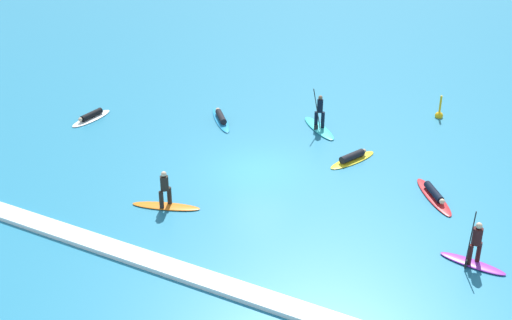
{
  "coord_description": "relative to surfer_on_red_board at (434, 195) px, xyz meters",
  "views": [
    {
      "loc": [
        13.19,
        -25.03,
        15.24
      ],
      "look_at": [
        0.0,
        0.0,
        0.5
      ],
      "focal_mm": 49.23,
      "sensor_mm": 36.0,
      "label": 1
    }
  ],
  "objects": [
    {
      "name": "surfer_on_purple_board",
      "position": [
        2.53,
        -4.1,
        0.41
      ],
      "size": [
        2.49,
        0.86,
        2.29
      ],
      "rotation": [
        0.0,
        0.0,
        3.03
      ],
      "color": "purple",
      "rests_on": "ground_plane"
    },
    {
      "name": "ground_plane",
      "position": [
        -7.89,
        -1.3,
        -0.14
      ],
      "size": [
        120.0,
        120.0,
        0.0
      ],
      "primitive_type": "plane",
      "color": "teal",
      "rests_on": "ground"
    },
    {
      "name": "wave_crest",
      "position": [
        -7.89,
        -9.51,
        -0.05
      ],
      "size": [
        22.17,
        0.9,
        0.18
      ],
      "primitive_type": "cube",
      "color": "white",
      "rests_on": "ground_plane"
    },
    {
      "name": "surfer_on_white_board",
      "position": [
        -18.27,
        -0.36,
        -0.0
      ],
      "size": [
        1.0,
        2.7,
        0.39
      ],
      "rotation": [
        0.0,
        0.0,
        4.62
      ],
      "color": "white",
      "rests_on": "ground_plane"
    },
    {
      "name": "marker_buoy",
      "position": [
        -2.01,
        8.44,
        0.05
      ],
      "size": [
        0.43,
        0.43,
        1.34
      ],
      "color": "yellow",
      "rests_on": "ground_plane"
    },
    {
      "name": "surfer_on_teal_board",
      "position": [
        -7.08,
        4.11,
        0.25
      ],
      "size": [
        2.78,
        2.55,
        2.35
      ],
      "rotation": [
        0.0,
        0.0,
        5.57
      ],
      "color": "#33C6CC",
      "rests_on": "ground_plane"
    },
    {
      "name": "surfer_on_red_board",
      "position": [
        0.0,
        0.0,
        0.0
      ],
      "size": [
        2.54,
        2.94,
        0.41
      ],
      "rotation": [
        0.0,
        0.0,
        5.39
      ],
      "color": "red",
      "rests_on": "ground_plane"
    },
    {
      "name": "surfer_on_blue_board",
      "position": [
        -12.08,
        2.68,
        0.01
      ],
      "size": [
        2.62,
        2.81,
        0.42
      ],
      "rotation": [
        0.0,
        0.0,
        2.3
      ],
      "color": "#1E8CD1",
      "rests_on": "ground_plane"
    },
    {
      "name": "surfer_on_yellow_board",
      "position": [
        -4.3,
        1.6,
        0.02
      ],
      "size": [
        1.75,
        2.85,
        0.43
      ],
      "rotation": [
        0.0,
        0.0,
        1.17
      ],
      "color": "yellow",
      "rests_on": "ground_plane"
    },
    {
      "name": "surfer_on_orange_board",
      "position": [
        -9.68,
        -5.96,
        0.32
      ],
      "size": [
        2.93,
        1.52,
        1.68
      ],
      "rotation": [
        0.0,
        0.0,
        0.33
      ],
      "color": "orange",
      "rests_on": "ground_plane"
    }
  ]
}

